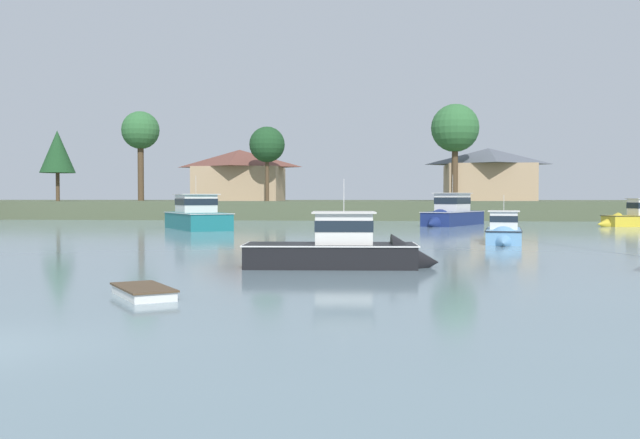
{
  "coord_description": "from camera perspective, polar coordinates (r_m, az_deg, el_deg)",
  "views": [
    {
      "loc": [
        7.31,
        -11.35,
        2.62
      ],
      "look_at": [
        3.09,
        32.69,
        1.2
      ],
      "focal_mm": 39.25,
      "sensor_mm": 36.0,
      "label": 1
    }
  ],
  "objects": [
    {
      "name": "cruiser_skyblue",
      "position": [
        41.0,
        14.74,
        -1.33
      ],
      "size": [
        2.87,
        6.69,
        3.4
      ],
      "color": "#669ECC",
      "rests_on": "ground"
    },
    {
      "name": "dinghy_white",
      "position": [
        19.0,
        -14.21,
        -5.84
      ],
      "size": [
        2.41,
        2.76,
        0.38
      ],
      "color": "white",
      "rests_on": "ground"
    },
    {
      "name": "cruiser_black",
      "position": [
        26.12,
        2.59,
        -2.92
      ],
      "size": [
        7.38,
        2.84,
        4.15
      ],
      "color": "black",
      "rests_on": "ground"
    },
    {
      "name": "far_shore_bank",
      "position": [
        100.51,
        1.3,
        0.95
      ],
      "size": [
        195.86,
        46.05,
        2.12
      ],
      "primitive_type": "cube",
      "color": "#4C563D",
      "rests_on": "ground"
    },
    {
      "name": "cruiser_teal",
      "position": [
        58.94,
        -10.23,
        -0.11
      ],
      "size": [
        7.99,
        10.47,
        5.6
      ],
      "color": "#196B70",
      "rests_on": "ground"
    },
    {
      "name": "cruiser_yellow",
      "position": [
        68.5,
        24.45,
        -0.06
      ],
      "size": [
        8.46,
        4.13,
        4.87
      ],
      "color": "gold",
      "rests_on": "ground"
    },
    {
      "name": "cruiser_navy",
      "position": [
        65.4,
        10.55,
        0.13
      ],
      "size": [
        6.99,
        10.08,
        5.63
      ],
      "color": "navy",
      "rests_on": "ground"
    },
    {
      "name": "shore_tree_right",
      "position": [
        87.15,
        -4.34,
        6.08
      ],
      "size": [
        4.41,
        4.41,
        9.22
      ],
      "color": "brown",
      "rests_on": "far_shore_bank"
    },
    {
      "name": "cottage_eastern",
      "position": [
        97.19,
        13.57,
        3.66
      ],
      "size": [
        12.16,
        10.26,
        7.09
      ],
      "color": "tan",
      "rests_on": "far_shore_bank"
    },
    {
      "name": "shore_tree_far_right",
      "position": [
        92.36,
        -20.63,
        5.18
      ],
      "size": [
        4.27,
        4.27,
        8.72
      ],
      "color": "brown",
      "rests_on": "far_shore_bank"
    },
    {
      "name": "cottage_hillside",
      "position": [
        94.19,
        -6.58,
        3.67
      ],
      "size": [
        12.05,
        9.08,
        6.82
      ],
      "color": "tan",
      "rests_on": "far_shore_bank"
    },
    {
      "name": "shore_tree_right_mid",
      "position": [
        99.12,
        -14.43,
        6.95
      ],
      "size": [
        5.13,
        5.13,
        12.2
      ],
      "color": "brown",
      "rests_on": "far_shore_bank"
    },
    {
      "name": "shore_tree_inland_b",
      "position": [
        92.09,
        10.96,
        7.27
      ],
      "size": [
        6.15,
        6.15,
        12.45
      ],
      "color": "brown",
      "rests_on": "far_shore_bank"
    }
  ]
}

